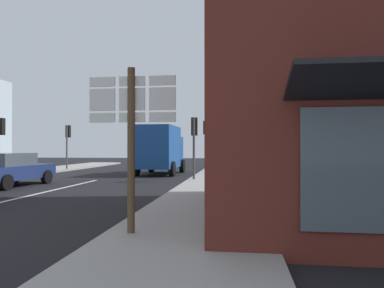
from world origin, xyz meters
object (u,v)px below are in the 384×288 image
Objects in this scene: sedan_far at (10,169)px; route_sign_post at (131,132)px; traffic_light_far_right at (205,134)px; traffic_light_near_left at (0,134)px; traffic_light_far_left at (68,137)px; traffic_light_near_right at (194,134)px; delivery_truck at (160,148)px.

route_sign_post is (8.00, -7.92, 1.24)m from sedan_far.
traffic_light_far_right reaches higher than route_sign_post.
traffic_light_far_right is at bearing 50.28° from sedan_far.
sedan_far is at bearing -48.41° from traffic_light_near_left.
traffic_light_far_left is at bearing 175.14° from traffic_light_far_right.
route_sign_post is 0.97× the size of traffic_light_near_left.
traffic_light_near_right is at bearing 1.87° from traffic_light_near_left.
traffic_light_far_right is (0.00, 6.20, 0.22)m from traffic_light_near_right.
traffic_light_far_left reaches higher than delivery_truck.
sedan_far is at bearing -76.15° from traffic_light_far_left.
traffic_light_far_right reaches higher than traffic_light_far_left.
traffic_light_far_left is at bearing 90.00° from traffic_light_near_left.
delivery_truck is 1.58× the size of route_sign_post.
traffic_light_far_left is (-10.34, 7.08, 0.11)m from traffic_light_near_right.
traffic_light_near_left is at bearing -90.00° from traffic_light_far_left.
traffic_light_near_left is (-2.53, 2.85, 1.67)m from sedan_far.
traffic_light_far_left reaches higher than route_sign_post.
traffic_light_far_right is at bearing 90.66° from route_sign_post.
traffic_light_near_right is (10.34, 0.34, -0.05)m from traffic_light_near_left.
traffic_light_far_left reaches higher than traffic_light_near_left.
traffic_light_near_right is (-0.20, 11.11, 0.38)m from route_sign_post.
sedan_far is 12.35m from traffic_light_far_right.
delivery_truck reaches higher than sedan_far.
traffic_light_near_right is at bearing -58.23° from delivery_truck.
traffic_light_near_right reaches higher than route_sign_post.
traffic_light_far_right is 1.04× the size of traffic_light_far_left.
delivery_truck is at bearing 100.75° from route_sign_post.
traffic_light_near_left is (-10.54, 10.77, 0.43)m from route_sign_post.
sedan_far is 1.23× the size of traffic_light_far_right.
sedan_far is 4.16m from traffic_light_near_left.
sedan_far is 8.59m from traffic_light_near_right.
route_sign_post is 17.32m from traffic_light_far_right.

